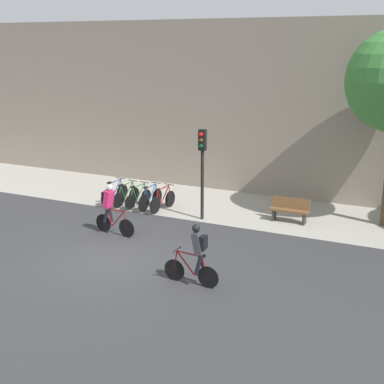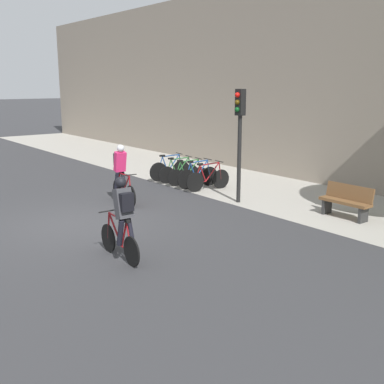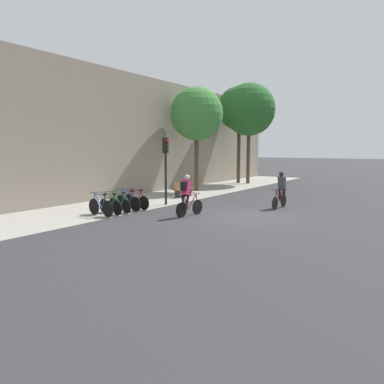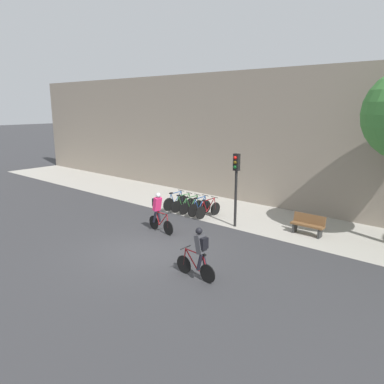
{
  "view_description": "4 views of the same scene",
  "coord_description": "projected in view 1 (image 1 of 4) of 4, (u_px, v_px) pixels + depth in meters",
  "views": [
    {
      "loc": [
        8.63,
        -12.49,
        6.31
      ],
      "look_at": [
        1.52,
        2.64,
        1.67
      ],
      "focal_mm": 50.0,
      "sensor_mm": 36.0,
      "label": 1
    },
    {
      "loc": [
        11.23,
        -4.99,
        3.54
      ],
      "look_at": [
        1.41,
        2.65,
        0.71
      ],
      "focal_mm": 45.0,
      "sensor_mm": 36.0,
      "label": 2
    },
    {
      "loc": [
        -14.08,
        -6.65,
        2.84
      ],
      "look_at": [
        -0.2,
        2.52,
        0.9
      ],
      "focal_mm": 35.0,
      "sensor_mm": 36.0,
      "label": 3
    },
    {
      "loc": [
        10.12,
        -8.97,
        5.45
      ],
      "look_at": [
        -0.79,
        3.76,
        1.56
      ],
      "focal_mm": 35.0,
      "sensor_mm": 36.0,
      "label": 4
    }
  ],
  "objects": [
    {
      "name": "bench",
      "position": [
        290.0,
        210.0,
        19.54
      ],
      "size": [
        1.42,
        0.44,
        0.89
      ],
      "color": "brown",
      "rests_on": "ground"
    },
    {
      "name": "parked_bike_3",
      "position": [
        150.0,
        199.0,
        21.14
      ],
      "size": [
        0.46,
        1.66,
        0.98
      ],
      "color": "black",
      "rests_on": "ground"
    },
    {
      "name": "ground",
      "position": [
        109.0,
        261.0,
        16.12
      ],
      "size": [
        200.0,
        200.0,
        0.0
      ],
      "primitive_type": "plane",
      "color": "#333335"
    },
    {
      "name": "parked_bike_4",
      "position": [
        163.0,
        200.0,
        20.91
      ],
      "size": [
        0.46,
        1.7,
        0.97
      ],
      "color": "black",
      "rests_on": "ground"
    },
    {
      "name": "cyclist_grey",
      "position": [
        197.0,
        253.0,
        14.23
      ],
      "size": [
        1.65,
        0.46,
        1.75
      ],
      "color": "black",
      "rests_on": "ground"
    },
    {
      "name": "cyclist_pink",
      "position": [
        110.0,
        207.0,
        18.19
      ],
      "size": [
        1.66,
        0.5,
        1.76
      ],
      "color": "black",
      "rests_on": "ground"
    },
    {
      "name": "traffic_light_pole",
      "position": [
        202.0,
        158.0,
        19.33
      ],
      "size": [
        0.26,
        0.3,
        3.37
      ],
      "color": "black",
      "rests_on": "ground"
    },
    {
      "name": "kerb_strip",
      "position": [
        201.0,
        203.0,
        22.0
      ],
      "size": [
        44.0,
        4.5,
        0.01
      ],
      "primitive_type": "cube",
      "color": "#A39E93",
      "rests_on": "ground"
    },
    {
      "name": "building_facade",
      "position": [
        226.0,
        107.0,
        23.24
      ],
      "size": [
        44.0,
        0.6,
        7.34
      ],
      "primitive_type": "cube",
      "color": "gray",
      "rests_on": "ground"
    },
    {
      "name": "parked_bike_2",
      "position": [
        138.0,
        198.0,
        21.38
      ],
      "size": [
        0.46,
        1.58,
        0.94
      ],
      "color": "black",
      "rests_on": "ground"
    },
    {
      "name": "parked_bike_1",
      "position": [
        126.0,
        196.0,
        21.6
      ],
      "size": [
        0.46,
        1.59,
        0.95
      ],
      "color": "black",
      "rests_on": "ground"
    },
    {
      "name": "parked_bike_0",
      "position": [
        115.0,
        194.0,
        21.83
      ],
      "size": [
        0.46,
        1.66,
        0.98
      ],
      "color": "black",
      "rests_on": "ground"
    }
  ]
}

